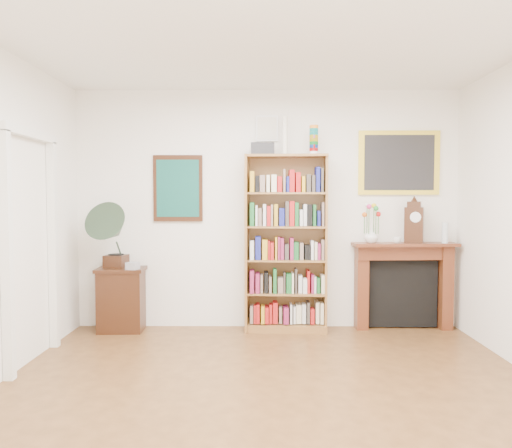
{
  "coord_description": "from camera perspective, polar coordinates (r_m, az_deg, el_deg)",
  "views": [
    {
      "loc": [
        -0.1,
        -3.4,
        1.54
      ],
      "look_at": [
        -0.12,
        1.6,
        1.28
      ],
      "focal_mm": 35.0,
      "sensor_mm": 36.0,
      "label": 1
    }
  ],
  "objects": [
    {
      "name": "fireplace",
      "position": [
        6.13,
        16.45,
        -6.02
      ],
      "size": [
        1.22,
        0.34,
        1.02
      ],
      "rotation": [
        0.0,
        0.0,
        0.04
      ],
      "color": "#552C13",
      "rests_on": "floor"
    },
    {
      "name": "gramophone",
      "position": [
        5.87,
        -16.09,
        -0.78
      ],
      "size": [
        0.54,
        0.64,
        0.76
      ],
      "rotation": [
        0.0,
        0.0,
        -0.15
      ],
      "color": "black",
      "rests_on": "side_cabinet"
    },
    {
      "name": "mantel_clock",
      "position": [
        6.05,
        17.6,
        0.12
      ],
      "size": [
        0.23,
        0.18,
        0.48
      ],
      "rotation": [
        0.0,
        0.0,
        -0.39
      ],
      "color": "black",
      "rests_on": "fireplace"
    },
    {
      "name": "bottle_left",
      "position": [
        6.13,
        20.78,
        -0.94
      ],
      "size": [
        0.07,
        0.07,
        0.24
      ],
      "primitive_type": "cylinder",
      "color": "silver",
      "rests_on": "fireplace"
    },
    {
      "name": "door_casing",
      "position": [
        5.07,
        -24.25,
        -0.39
      ],
      "size": [
        0.08,
        1.02,
        2.17
      ],
      "color": "white",
      "rests_on": "left_wall"
    },
    {
      "name": "teal_poster",
      "position": [
        5.96,
        -8.91,
        4.05
      ],
      "size": [
        0.58,
        0.04,
        0.78
      ],
      "color": "black",
      "rests_on": "back_wall"
    },
    {
      "name": "room",
      "position": [
        3.41,
        1.96,
        0.67
      ],
      "size": [
        4.51,
        5.01,
        2.81
      ],
      "color": "#503218",
      "rests_on": "ground"
    },
    {
      "name": "bottle_right",
      "position": [
        6.16,
        20.76,
        -1.11
      ],
      "size": [
        0.06,
        0.06,
        0.2
      ],
      "primitive_type": "cylinder",
      "color": "silver",
      "rests_on": "fireplace"
    },
    {
      "name": "cd_stack",
      "position": [
        5.79,
        -13.92,
        -4.67
      ],
      "size": [
        0.15,
        0.15,
        0.08
      ],
      "primitive_type": "cube",
      "rotation": [
        0.0,
        0.0,
        -0.3
      ],
      "color": "silver",
      "rests_on": "side_cabinet"
    },
    {
      "name": "flower_vase",
      "position": [
        5.91,
        13.03,
        -1.32
      ],
      "size": [
        0.17,
        0.17,
        0.17
      ],
      "primitive_type": "imported",
      "rotation": [
        0.0,
        0.0,
        0.06
      ],
      "color": "white",
      "rests_on": "fireplace"
    },
    {
      "name": "teacup",
      "position": [
        5.95,
        15.81,
        -1.79
      ],
      "size": [
        0.1,
        0.1,
        0.07
      ],
      "primitive_type": "imported",
      "rotation": [
        0.0,
        0.0,
        0.1
      ],
      "color": "silver",
      "rests_on": "fireplace"
    },
    {
      "name": "side_cabinet",
      "position": [
        6.02,
        -15.13,
        -8.32
      ],
      "size": [
        0.55,
        0.41,
        0.73
      ],
      "primitive_type": "cube",
      "rotation": [
        0.0,
        0.0,
        0.04
      ],
      "color": "black",
      "rests_on": "floor"
    },
    {
      "name": "small_picture",
      "position": [
        5.94,
        1.27,
        10.86
      ],
      "size": [
        0.26,
        0.04,
        0.3
      ],
      "color": "white",
      "rests_on": "back_wall"
    },
    {
      "name": "gilt_painting",
      "position": [
        6.12,
        16.02,
        6.75
      ],
      "size": [
        0.95,
        0.04,
        0.75
      ],
      "color": "yellow",
      "rests_on": "back_wall"
    },
    {
      "name": "bookshelf",
      "position": [
        5.74,
        3.48,
        -1.03
      ],
      "size": [
        0.95,
        0.39,
        2.34
      ],
      "rotation": [
        0.0,
        0.0,
        -0.07
      ],
      "color": "brown",
      "rests_on": "floor"
    }
  ]
}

